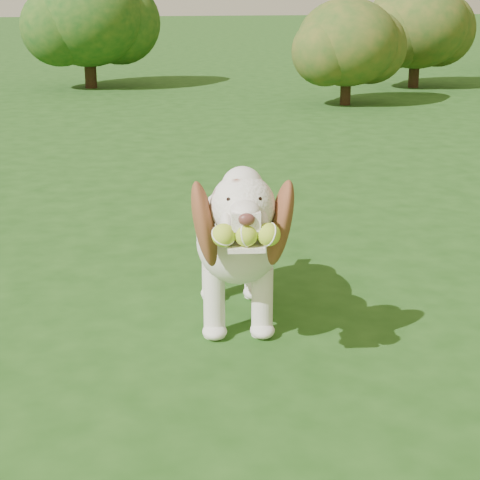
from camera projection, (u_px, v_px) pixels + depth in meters
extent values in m
plane|color=#1B4313|center=(309.00, 335.00, 3.46)|extent=(80.00, 80.00, 0.00)
ellipsoid|color=white|center=(235.00, 233.00, 3.56)|extent=(0.43, 0.71, 0.36)
ellipsoid|color=white|center=(239.00, 242.00, 3.31)|extent=(0.39, 0.39, 0.35)
ellipsoid|color=white|center=(232.00, 221.00, 3.79)|extent=(0.36, 0.36, 0.32)
cylinder|color=white|center=(240.00, 230.00, 3.15)|extent=(0.22, 0.30, 0.27)
sphere|color=white|center=(243.00, 206.00, 2.99)|extent=(0.28, 0.28, 0.25)
sphere|color=white|center=(242.00, 187.00, 2.99)|extent=(0.18, 0.18, 0.16)
cube|color=white|center=(245.00, 218.00, 2.86)|extent=(0.12, 0.16, 0.07)
ellipsoid|color=#592D28|center=(247.00, 219.00, 2.78)|extent=(0.06, 0.04, 0.05)
cube|color=white|center=(245.00, 245.00, 2.87)|extent=(0.15, 0.17, 0.02)
ellipsoid|color=brown|center=(204.00, 224.00, 3.01)|extent=(0.16, 0.23, 0.38)
ellipsoid|color=brown|center=(280.00, 223.00, 3.03)|extent=(0.16, 0.25, 0.38)
cylinder|color=white|center=(231.00, 205.00, 3.92)|extent=(0.08, 0.18, 0.14)
cylinder|color=white|center=(214.00, 303.00, 3.41)|extent=(0.10, 0.10, 0.31)
cylinder|color=white|center=(262.00, 302.00, 3.42)|extent=(0.10, 0.10, 0.31)
cylinder|color=white|center=(211.00, 268.00, 3.83)|extent=(0.10, 0.10, 0.31)
cylinder|color=white|center=(254.00, 267.00, 3.85)|extent=(0.10, 0.10, 0.31)
sphere|color=#C0E03E|center=(224.00, 235.00, 2.81)|extent=(0.09, 0.09, 0.08)
sphere|color=#C0E03E|center=(246.00, 235.00, 2.82)|extent=(0.09, 0.09, 0.08)
sphere|color=#C0E03E|center=(269.00, 234.00, 2.82)|extent=(0.09, 0.09, 0.08)
cylinder|color=#382314|center=(414.00, 71.00, 11.91)|extent=(0.16, 0.16, 0.50)
ellipsoid|color=#164816|center=(417.00, 24.00, 11.71)|extent=(1.50, 1.50, 1.27)
cylinder|color=#382314|center=(346.00, 88.00, 10.16)|extent=(0.13, 0.13, 0.42)
ellipsoid|color=#164816|center=(347.00, 42.00, 9.99)|extent=(1.27, 1.27, 1.08)
cylinder|color=#382314|center=(90.00, 69.00, 11.85)|extent=(0.17, 0.17, 0.56)
ellipsoid|color=#164816|center=(87.00, 17.00, 11.62)|extent=(1.67, 1.67, 1.42)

